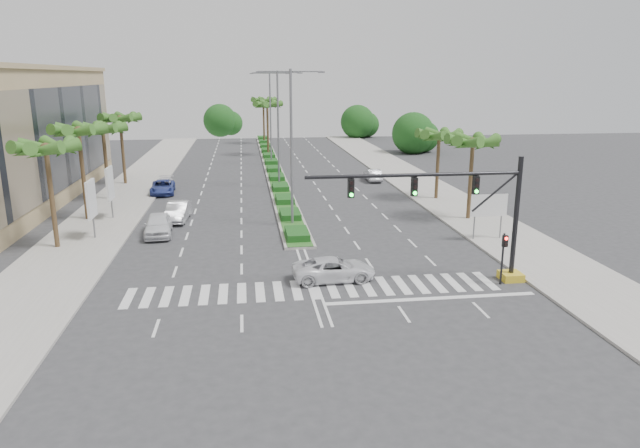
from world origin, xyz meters
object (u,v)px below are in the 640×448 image
Objects in this scene: car_parked_d at (165,185)px; car_parked_a at (158,225)px; car_crossing at (334,269)px; car_parked_b at (178,211)px; car_right at (373,175)px; car_parked_c at (163,187)px.

car_parked_a is at bearing -85.99° from car_parked_d.
car_parked_b is at bearing 31.34° from car_crossing.
car_parked_d is 22.69m from car_right.
car_right is at bearing 42.22° from car_parked_b.
car_crossing is (13.10, -26.91, -0.01)m from car_parked_c.
car_parked_a is 16.00m from car_crossing.
car_right is (22.52, 2.74, 0.04)m from car_parked_d.
car_parked_a is 0.97× the size of car_parked_c.
car_parked_c and car_right have the same top height.
car_parked_c is 1.59m from car_parked_d.
car_parked_a is 0.99× the size of car_crossing.
car_parked_d is at bearing 7.66° from car_right.
car_parked_b is (0.97, 4.37, -0.04)m from car_parked_a.
car_crossing is 1.16× the size of car_right.
car_parked_b is 13.17m from car_parked_d.
car_crossing is at bearing -66.95° from car_parked_d.
car_parked_b is 0.97× the size of car_crossing.
car_parked_c is (-1.70, 15.68, -0.13)m from car_parked_a.
car_parked_a is at bearing 43.00° from car_crossing.
car_parked_b is 0.95× the size of car_parked_c.
car_parked_d is at bearing 22.28° from car_crossing.
car_parked_d is 31.37m from car_crossing.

